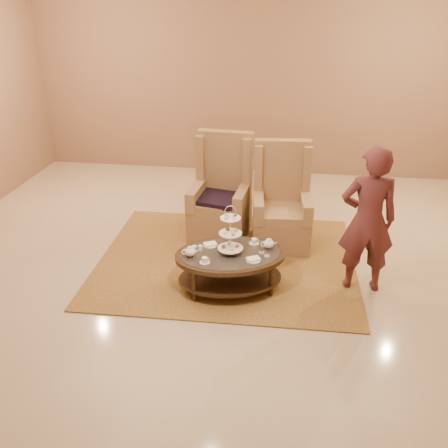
# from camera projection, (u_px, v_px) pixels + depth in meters

# --- Properties ---
(ground) EXTENTS (8.00, 8.00, 0.00)m
(ground) POSITION_uv_depth(u_px,v_px,m) (223.00, 281.00, 5.93)
(ground) COLOR beige
(ground) RESTS_ON ground
(ceiling) EXTENTS (8.00, 8.00, 0.02)m
(ceiling) POSITION_uv_depth(u_px,v_px,m) (223.00, 281.00, 5.93)
(ceiling) COLOR white
(ceiling) RESTS_ON ground
(wall_back) EXTENTS (8.00, 0.04, 3.50)m
(wall_back) POSITION_uv_depth(u_px,v_px,m) (255.00, 76.00, 8.76)
(wall_back) COLOR #966E52
(wall_back) RESTS_ON ground
(rug) EXTENTS (3.26, 2.74, 0.02)m
(rug) POSITION_uv_depth(u_px,v_px,m) (227.00, 260.00, 6.38)
(rug) COLOR #A28039
(rug) RESTS_ON ground
(tea_table) EXTENTS (1.43, 1.16, 1.04)m
(tea_table) POSITION_uv_depth(u_px,v_px,m) (230.00, 260.00, 5.63)
(tea_table) COLOR black
(tea_table) RESTS_ON ground
(armchair_left) EXTENTS (0.83, 0.85, 1.41)m
(armchair_left) POSITION_uv_depth(u_px,v_px,m) (222.00, 201.00, 6.90)
(armchair_left) COLOR #A37A4C
(armchair_left) RESTS_ON ground
(armchair_right) EXTENTS (0.81, 0.83, 1.38)m
(armchair_right) POSITION_uv_depth(u_px,v_px,m) (281.00, 211.00, 6.66)
(armchair_right) COLOR #A37A4C
(armchair_right) RESTS_ON ground
(person) EXTENTS (0.65, 0.45, 1.70)m
(person) POSITION_uv_depth(u_px,v_px,m) (368.00, 220.00, 5.45)
(person) COLOR #552427
(person) RESTS_ON ground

